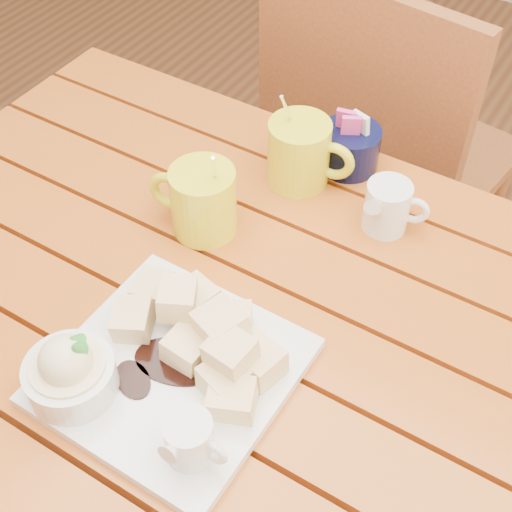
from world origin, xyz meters
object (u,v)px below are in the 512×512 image
Objects in this scene: table at (243,354)px; coffee_mug_left at (201,200)px; dessert_plate at (155,364)px; chair_far at (378,153)px; coffee_mug_right at (301,152)px.

table is 0.23m from coffee_mug_left.
coffee_mug_left reaches higher than dessert_plate.
table is at bearing 79.29° from dessert_plate.
coffee_mug_left is 0.62m from chair_far.
coffee_mug_right reaches higher than table.
coffee_mug_right is at bearing 99.73° from chair_far.
chair_far reaches higher than table.
coffee_mug_left is at bearing -123.17° from coffee_mug_right.
chair_far is (0.06, 0.56, -0.28)m from coffee_mug_left.
coffee_mug_right is 0.48m from chair_far.
coffee_mug_left is (-0.13, 0.10, 0.16)m from table.
coffee_mug_right is at bearing 58.49° from coffee_mug_left.
table is 0.67m from chair_far.
coffee_mug_right is (-0.03, 0.42, 0.02)m from dessert_plate.
table is 4.32× the size of dessert_plate.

